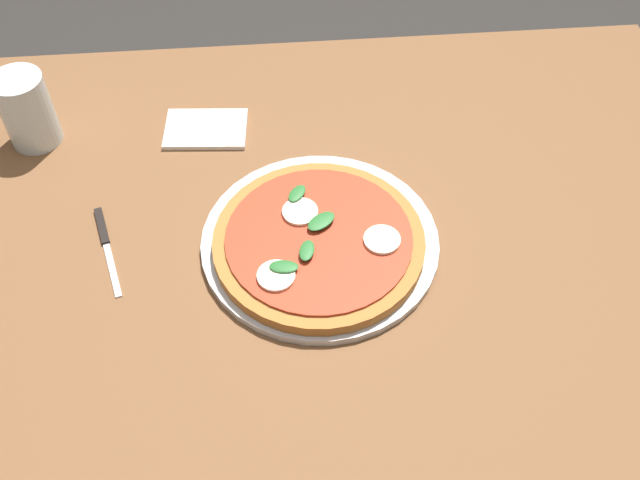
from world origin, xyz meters
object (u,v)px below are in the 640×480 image
object	(u,v)px
napkin	(206,129)
dining_table	(254,286)
serving_tray	(320,242)
glass_cup	(27,110)
pizza	(319,242)
knife	(105,240)

from	to	relation	value
napkin	dining_table	bearing A→B (deg)	-75.58
dining_table	napkin	world-z (taller)	napkin
serving_tray	napkin	distance (m)	0.30
serving_tray	glass_cup	world-z (taller)	glass_cup
pizza	glass_cup	world-z (taller)	glass_cup
glass_cup	knife	bearing A→B (deg)	-60.15
pizza	napkin	world-z (taller)	pizza
dining_table	pizza	distance (m)	0.16
napkin	knife	bearing A→B (deg)	-122.62
pizza	glass_cup	bearing A→B (deg)	147.82
dining_table	pizza	bearing A→B (deg)	-12.56
serving_tray	glass_cup	bearing A→B (deg)	149.32
napkin	knife	xyz separation A→B (m)	(-0.14, -0.22, -0.00)
dining_table	serving_tray	bearing A→B (deg)	-4.63
knife	glass_cup	distance (m)	0.26
knife	dining_table	bearing A→B (deg)	-6.93
glass_cup	dining_table	bearing A→B (deg)	-36.85
pizza	knife	bearing A→B (deg)	171.21
napkin	glass_cup	size ratio (longest dim) A/B	1.09
dining_table	pizza	xyz separation A→B (m)	(0.10, -0.02, 0.12)
pizza	glass_cup	size ratio (longest dim) A/B	2.45
serving_tray	pizza	distance (m)	0.02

